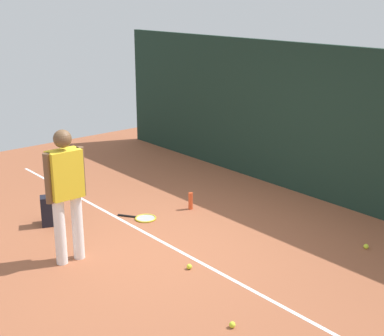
# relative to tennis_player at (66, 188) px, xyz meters

# --- Properties ---
(ground_plane) EXTENTS (12.00, 12.00, 0.00)m
(ground_plane) POSITION_rel_tennis_player_xyz_m (0.43, 1.24, -0.97)
(ground_plane) COLOR #9E5638
(back_fence) EXTENTS (10.00, 0.10, 2.49)m
(back_fence) POSITION_rel_tennis_player_xyz_m (0.43, 4.24, 0.28)
(back_fence) COLOR #192D23
(back_fence) RESTS_ON ground
(court_line) EXTENTS (9.00, 0.05, 0.00)m
(court_line) POSITION_rel_tennis_player_xyz_m (0.43, 1.21, -0.96)
(court_line) COLOR white
(court_line) RESTS_ON ground
(tennis_player) EXTENTS (0.23, 0.53, 1.70)m
(tennis_player) POSITION_rel_tennis_player_xyz_m (0.00, 0.00, 0.00)
(tennis_player) COLOR white
(tennis_player) RESTS_ON ground
(tennis_racket) EXTENTS (0.61, 0.48, 0.03)m
(tennis_racket) POSITION_rel_tennis_player_xyz_m (-0.52, 1.50, -0.95)
(tennis_racket) COLOR black
(tennis_racket) RESTS_ON ground
(backpack) EXTENTS (0.36, 0.36, 0.44)m
(backpack) POSITION_rel_tennis_player_xyz_m (-1.22, 0.36, -0.76)
(backpack) COLOR black
(backpack) RESTS_ON ground
(tennis_ball_near_player) EXTENTS (0.07, 0.07, 0.07)m
(tennis_ball_near_player) POSITION_rel_tennis_player_xyz_m (2.39, 0.52, -0.93)
(tennis_ball_near_player) COLOR #CCE033
(tennis_ball_near_player) RESTS_ON ground
(tennis_ball_by_fence) EXTENTS (0.07, 0.07, 0.07)m
(tennis_ball_by_fence) POSITION_rel_tennis_player_xyz_m (1.15, 1.00, -0.93)
(tennis_ball_by_fence) COLOR #CCE033
(tennis_ball_by_fence) RESTS_ON ground
(tennis_ball_mid_court) EXTENTS (0.07, 0.07, 0.07)m
(tennis_ball_mid_court) POSITION_rel_tennis_player_xyz_m (2.22, 3.15, -0.93)
(tennis_ball_mid_court) COLOR #CCE033
(tennis_ball_mid_court) RESTS_ON ground
(water_bottle) EXTENTS (0.07, 0.07, 0.27)m
(water_bottle) POSITION_rel_tennis_player_xyz_m (-0.37, 2.30, -0.83)
(water_bottle) COLOR #D84C26
(water_bottle) RESTS_ON ground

